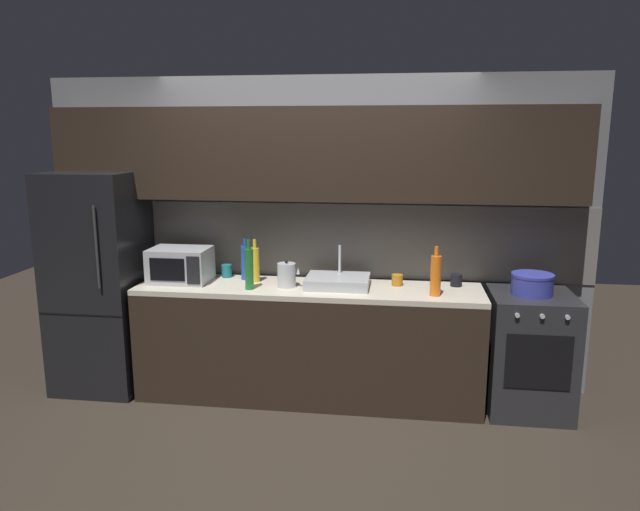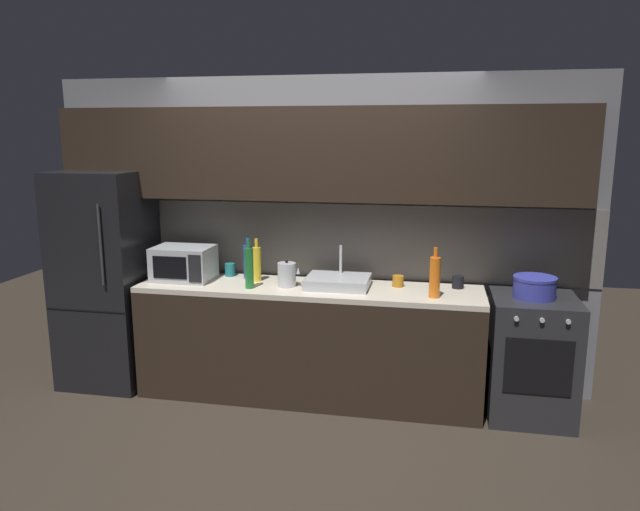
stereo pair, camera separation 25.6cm
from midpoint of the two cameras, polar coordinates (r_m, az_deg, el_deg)
ground_plane at (r=4.08m, az=-5.05°, el=-18.59°), size 10.00×10.00×0.00m
back_wall at (r=4.73m, az=-2.15°, el=5.53°), size 4.39×0.44×2.50m
counter_run at (r=4.69m, az=-2.69°, el=-8.34°), size 2.65×0.60×0.90m
refrigerator at (r=5.15m, az=-21.77°, el=-2.35°), size 0.68×0.69×1.76m
oven_range at (r=4.69m, az=17.99°, el=-8.90°), size 0.60×0.62×0.90m
microwave at (r=4.83m, az=-14.76°, el=-0.89°), size 0.46×0.35×0.27m
sink_basin at (r=4.54m, az=0.11°, el=-2.51°), size 0.48×0.38×0.30m
kettle at (r=4.54m, az=-4.84°, el=-1.90°), size 0.18×0.14×0.21m
wine_bottle_blue at (r=4.80m, az=-8.72°, el=-0.63°), size 0.07×0.07×0.34m
wine_bottle_green at (r=4.48m, az=-8.47°, el=-1.25°), size 0.06×0.06×0.38m
wine_bottle_orange at (r=4.32m, az=9.41°, el=-1.88°), size 0.08×0.08×0.36m
wine_bottle_yellow at (r=4.71m, az=-7.82°, el=-0.84°), size 0.07×0.07×0.34m
mug_amber at (r=4.60m, az=5.86°, el=-2.37°), size 0.09×0.09×0.09m
mug_teal at (r=4.92m, az=-10.43°, el=-1.48°), size 0.08×0.08×0.10m
mug_dark at (r=4.64m, az=11.44°, el=-2.35°), size 0.09×0.09×0.09m
cooking_pot at (r=4.54m, az=18.23°, el=-2.64°), size 0.30×0.30×0.15m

